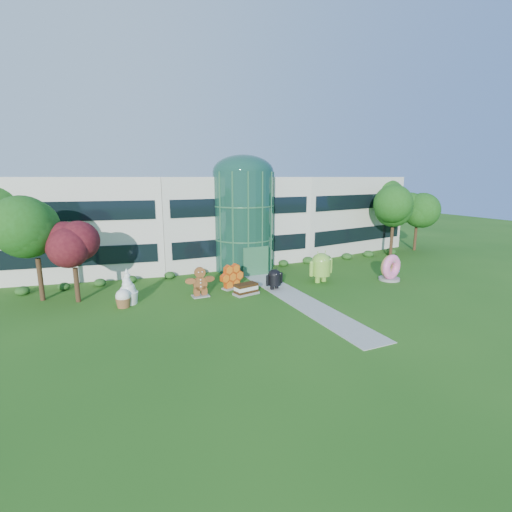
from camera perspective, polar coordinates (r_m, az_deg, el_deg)
name	(u,v)px	position (r m, az deg, el deg)	size (l,w,h in m)	color
ground	(305,303)	(28.25, 7.55, -7.26)	(140.00, 140.00, 0.00)	#215114
building	(224,218)	(43.24, -4.99, 5.84)	(46.00, 15.00, 9.30)	beige
atrium	(243,221)	(37.64, -1.94, 5.34)	(6.00, 6.00, 9.80)	#194738
walkway	(292,296)	(29.87, 5.52, -6.09)	(2.40, 20.00, 0.04)	#9E9E93
tree_red	(75,263)	(30.73, -26.13, -1.01)	(4.00, 4.00, 6.00)	#3F0C14
trees_backdrop	(240,227)	(38.64, -2.50, 4.47)	(52.00, 8.00, 8.40)	#1D4E13
android_green	(321,265)	(33.76, 9.99, -1.38)	(2.75, 1.84, 3.12)	#77B439
android_black	(274,278)	(31.20, 2.85, -3.34)	(1.79, 1.20, 2.04)	black
donut	(390,267)	(36.03, 19.92, -1.63)	(2.35, 1.13, 2.44)	pink
gingerbread	(200,282)	(29.57, -8.59, -3.94)	(2.63, 1.01, 2.43)	maroon
ice_cream_sandwich	(246,289)	(30.00, -1.54, -5.09)	(2.03, 1.02, 0.90)	black
honeycomb	(232,278)	(31.44, -3.73, -3.34)	(2.45, 0.87, 1.92)	orange
froyo	(128,287)	(29.15, -19.16, -4.46)	(1.56, 1.56, 2.68)	white
cupcake	(123,298)	(28.74, -19.76, -6.11)	(1.14, 1.14, 1.37)	white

